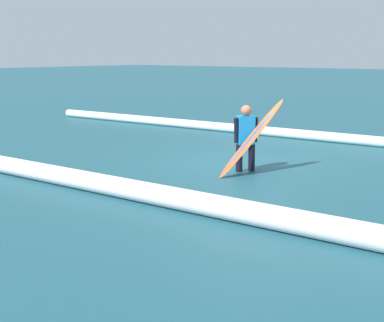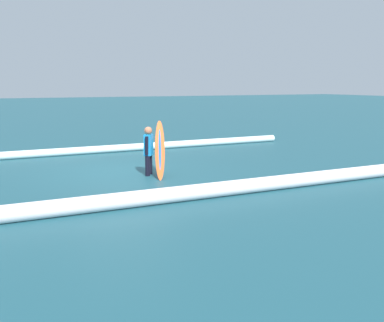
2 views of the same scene
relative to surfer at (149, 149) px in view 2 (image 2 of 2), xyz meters
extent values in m
plane|color=#1D4F5B|center=(0.59, -0.85, -0.77)|extent=(149.94, 149.94, 0.00)
cylinder|color=black|center=(-0.08, -0.11, -0.48)|extent=(0.14, 0.14, 0.57)
cylinder|color=black|center=(0.08, 0.11, -0.48)|extent=(0.14, 0.14, 0.57)
cube|color=#198CD8|center=(0.00, 0.00, 0.11)|extent=(0.36, 0.39, 0.60)
sphere|color=#BE6B4B|center=(0.00, 0.00, 0.51)|extent=(0.22, 0.22, 0.22)
cylinder|color=black|center=(-0.12, -0.18, 0.11)|extent=(0.09, 0.11, 0.52)
cylinder|color=black|center=(0.12, 0.18, 0.11)|extent=(0.09, 0.12, 0.52)
ellipsoid|color=#E55926|center=(-0.27, 0.19, -0.01)|extent=(0.84, 1.54, 1.53)
ellipsoid|color=blue|center=(-0.27, 0.19, -0.01)|extent=(0.56, 1.19, 1.23)
cylinder|color=white|center=(1.62, -4.81, -0.63)|extent=(19.17, 0.67, 0.28)
cylinder|color=white|center=(0.30, 3.22, -0.59)|extent=(19.25, 0.55, 0.35)
camera|label=1|loc=(-6.53, 10.06, 1.69)|focal=54.33mm
camera|label=2|loc=(4.85, 12.57, 1.84)|focal=44.55mm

